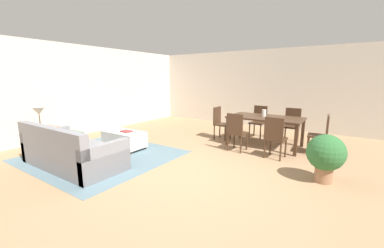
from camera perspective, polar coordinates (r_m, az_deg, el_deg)
ground_plane at (r=4.52m, az=-0.90°, el=-11.44°), size 10.80×10.80×0.00m
wall_back at (r=8.77m, az=18.23°, el=8.01°), size 9.00×0.12×2.70m
wall_left at (r=7.94m, az=-26.60°, el=7.14°), size 0.12×11.00×2.70m
area_rug at (r=5.76m, az=-20.75°, el=-7.15°), size 3.00×2.80×0.01m
couch at (r=5.27m, az=-27.14°, el=-6.13°), size 2.20×0.99×0.86m
ottoman_table at (r=6.13m, az=-16.01°, el=-3.43°), size 1.06×0.56×0.43m
side_table at (r=6.51m, az=-32.49°, el=-2.15°), size 0.40×0.40×0.55m
table_lamp at (r=6.43m, az=-32.97°, el=2.42°), size 0.26×0.26×0.52m
dining_table at (r=6.30m, az=17.23°, el=0.91°), size 1.79×0.99×0.76m
dining_chair_near_left at (r=5.69m, az=10.60°, el=-1.44°), size 0.41×0.41×0.92m
dining_chair_near_right at (r=5.38m, az=19.33°, el=-2.60°), size 0.43×0.43×0.92m
dining_chair_far_left at (r=7.29m, az=15.81°, el=1.06°), size 0.43×0.43×0.92m
dining_chair_far_right at (r=7.01m, az=22.90°, el=0.22°), size 0.40×0.40×0.92m
dining_chair_head_east at (r=6.11m, az=28.81°, el=-1.78°), size 0.43×0.43×0.92m
dining_chair_head_west at (r=6.81m, az=6.75°, el=0.73°), size 0.40×0.40×0.92m
vase_centerpiece at (r=6.30m, az=16.94°, el=2.53°), size 0.11×0.11×0.18m
book_on_ottoman at (r=6.01m, az=-15.52°, el=-1.70°), size 0.27×0.22×0.03m
potted_plant at (r=4.53m, az=29.52°, el=-6.38°), size 0.61×0.61×0.82m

